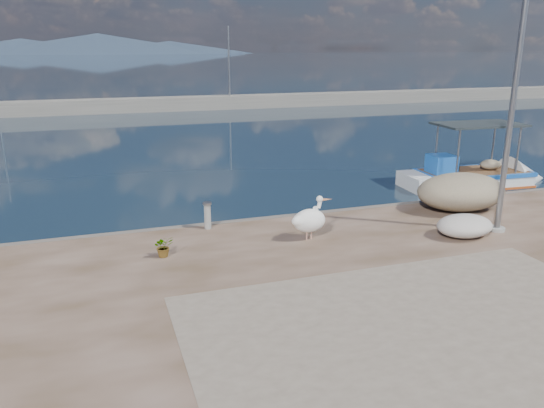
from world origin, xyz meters
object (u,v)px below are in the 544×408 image
Objects in this scene: lamp_post at (511,115)px; bollard_near at (208,214)px; boat_right at (472,180)px; pelican at (310,220)px.

bollard_near is (-7.80, 2.81, -2.87)m from lamp_post.
boat_right is at bearing 15.77° from bollard_near.
bollard_near is at bearing 160.15° from lamp_post.
pelican is 1.59× the size of bollard_near.
pelican reaches higher than bollard_near.
lamp_post is (5.36, -1.03, 2.74)m from pelican.
boat_right is 10.83m from pelican.
lamp_post is (-4.13, -6.18, 3.56)m from boat_right.
bollard_near is at bearing 131.68° from pelican.
lamp_post reaches higher than boat_right.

